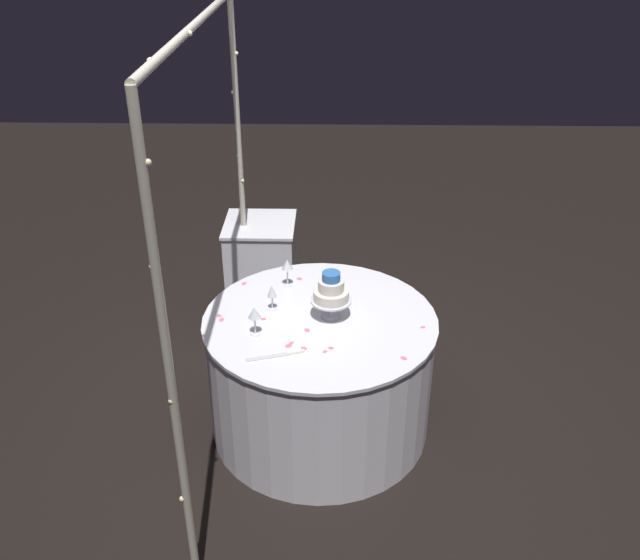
{
  "coord_description": "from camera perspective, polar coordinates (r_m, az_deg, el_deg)",
  "views": [
    {
      "loc": [
        -3.1,
        -0.07,
        2.74
      ],
      "look_at": [
        0.0,
        0.0,
        0.98
      ],
      "focal_mm": 38.44,
      "sensor_mm": 36.0,
      "label": 1
    }
  ],
  "objects": [
    {
      "name": "rose_petal_4",
      "position": [
        3.46,
        -1.35,
        -5.71
      ],
      "size": [
        0.04,
        0.04,
        0.0
      ],
      "primitive_type": "ellipsoid",
      "rotation": [
        0.0,
        0.0,
        0.89
      ],
      "color": "#EA6B84",
      "rests_on": "main_table"
    },
    {
      "name": "wine_glass_0",
      "position": [
        3.51,
        -5.49,
        -2.83
      ],
      "size": [
        0.07,
        0.07,
        0.16
      ],
      "color": "silver",
      "rests_on": "main_table"
    },
    {
      "name": "tiered_cake",
      "position": [
        3.62,
        0.93,
        -0.98
      ],
      "size": [
        0.22,
        0.22,
        0.27
      ],
      "color": "silver",
      "rests_on": "main_table"
    },
    {
      "name": "rose_petal_8",
      "position": [
        3.75,
        -8.41,
        -2.95
      ],
      "size": [
        0.04,
        0.04,
        0.0
      ],
      "primitive_type": "ellipsoid",
      "rotation": [
        0.0,
        0.0,
        3.8
      ],
      "color": "#EA6B84",
      "rests_on": "main_table"
    },
    {
      "name": "wine_glass_1",
      "position": [
        3.94,
        -2.75,
        1.19
      ],
      "size": [
        0.06,
        0.06,
        0.17
      ],
      "color": "silver",
      "rests_on": "main_table"
    },
    {
      "name": "rose_petal_7",
      "position": [
        3.96,
        0.13,
        -0.68
      ],
      "size": [
        0.03,
        0.03,
        0.0
      ],
      "primitive_type": "ellipsoid",
      "rotation": [
        0.0,
        0.0,
        1.09
      ],
      "color": "#EA6B84",
      "rests_on": "main_table"
    },
    {
      "name": "rose_petal_3",
      "position": [
        4.06,
        -1.73,
        0.11
      ],
      "size": [
        0.04,
        0.04,
        0.0
      ],
      "primitive_type": "ellipsoid",
      "rotation": [
        0.0,
        0.0,
        4.27
      ],
      "color": "#EA6B84",
      "rests_on": "main_table"
    },
    {
      "name": "rose_petal_6",
      "position": [
        3.65,
        8.55,
        -3.91
      ],
      "size": [
        0.03,
        0.03,
        0.0
      ],
      "primitive_type": "ellipsoid",
      "rotation": [
        0.0,
        0.0,
        1.88
      ],
      "color": "#EA6B84",
      "rests_on": "main_table"
    },
    {
      "name": "rose_petal_1",
      "position": [
        3.5,
        -2.39,
        -5.26
      ],
      "size": [
        0.03,
        0.03,
        0.0
      ],
      "primitive_type": "ellipsoid",
      "rotation": [
        0.0,
        0.0,
        5.68
      ],
      "color": "#EA6B84",
      "rests_on": "main_table"
    },
    {
      "name": "decorative_arch",
      "position": [
        3.39,
        -9.17,
        7.59
      ],
      "size": [
        2.19,
        0.06,
        2.26
      ],
      "color": "#B7B29E",
      "rests_on": "ground"
    },
    {
      "name": "rose_petal_0",
      "position": [
        3.59,
        -1.08,
        -4.2
      ],
      "size": [
        0.05,
        0.04,
        0.0
      ],
      "primitive_type": "ellipsoid",
      "rotation": [
        0.0,
        0.0,
        0.63
      ],
      "color": "#EA6B84",
      "rests_on": "main_table"
    },
    {
      "name": "rose_petal_13",
      "position": [
        3.41,
        6.99,
        -6.48
      ],
      "size": [
        0.04,
        0.04,
        0.0
      ],
      "primitive_type": "ellipsoid",
      "rotation": [
        0.0,
        0.0,
        0.89
      ],
      "color": "#EA6B84",
      "rests_on": "main_table"
    },
    {
      "name": "rose_petal_12",
      "position": [
        3.46,
        0.92,
        -5.68
      ],
      "size": [
        0.03,
        0.04,
        0.0
      ],
      "primitive_type": "ellipsoid",
      "rotation": [
        0.0,
        0.0,
        1.23
      ],
      "color": "#EA6B84",
      "rests_on": "main_table"
    },
    {
      "name": "rose_petal_9",
      "position": [
        4.03,
        -6.35,
        -0.29
      ],
      "size": [
        0.04,
        0.04,
        0.0
      ],
      "primitive_type": "ellipsoid",
      "rotation": [
        0.0,
        0.0,
        2.71
      ],
      "color": "#EA6B84",
      "rests_on": "main_table"
    },
    {
      "name": "rose_petal_11",
      "position": [
        3.43,
        0.43,
        -5.98
      ],
      "size": [
        0.03,
        0.03,
        0.0
      ],
      "primitive_type": "ellipsoid",
      "rotation": [
        0.0,
        0.0,
        5.32
      ],
      "color": "#EA6B84",
      "rests_on": "main_table"
    },
    {
      "name": "side_table",
      "position": [
        4.84,
        -4.86,
        0.52
      ],
      "size": [
        0.48,
        0.48,
        0.79
      ],
      "color": "white",
      "rests_on": "ground"
    },
    {
      "name": "ground_plane",
      "position": [
        4.13,
        0.0,
        -11.9
      ],
      "size": [
        12.0,
        12.0,
        0.0
      ],
      "primitive_type": "plane",
      "color": "black"
    },
    {
      "name": "wine_glass_2",
      "position": [
        3.72,
        -4.03,
        -1.03
      ],
      "size": [
        0.06,
        0.06,
        0.15
      ],
      "color": "silver",
      "rests_on": "main_table"
    },
    {
      "name": "main_table",
      "position": [
        3.9,
        0.0,
        -7.81
      ],
      "size": [
        1.27,
        1.27,
        0.74
      ],
      "color": "white",
      "rests_on": "ground"
    },
    {
      "name": "rose_petal_10",
      "position": [
        3.71,
        -8.19,
        -3.28
      ],
      "size": [
        0.04,
        0.04,
        0.0
      ],
      "primitive_type": "ellipsoid",
      "rotation": [
        0.0,
        0.0,
        5.99
      ],
      "color": "#EA6B84",
      "rests_on": "main_table"
    },
    {
      "name": "cake_knife",
      "position": [
        3.41,
        -3.43,
        -6.26
      ],
      "size": [
        0.1,
        0.29,
        0.01
      ],
      "color": "silver",
      "rests_on": "main_table"
    },
    {
      "name": "rose_petal_2",
      "position": [
        3.81,
        -0.49,
        -2.0
      ],
      "size": [
        0.04,
        0.03,
        0.0
      ],
      "primitive_type": "ellipsoid",
      "rotation": [
        0.0,
        0.0,
        2.95
      ],
      "color": "#EA6B84",
      "rests_on": "main_table"
    },
    {
      "name": "rose_petal_5",
      "position": [
        3.69,
        -4.74,
        -3.25
      ],
      "size": [
        0.02,
        0.03,
        0.0
      ],
      "primitive_type": "ellipsoid",
      "rotation": [
        0.0,
        0.0,
        4.63
      ],
      "color": "#EA6B84",
      "rests_on": "main_table"
    },
    {
      "name": "rose_petal_14",
      "position": [
        3.48,
        -2.63,
        -5.49
      ],
      "size": [
        0.05,
        0.05,
        0.0
      ],
      "primitive_type": "ellipsoid",
      "rotation": [
        0.0,
        0.0,
        5.44
      ],
      "color": "#EA6B84",
      "rests_on": "main_table"
    }
  ]
}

